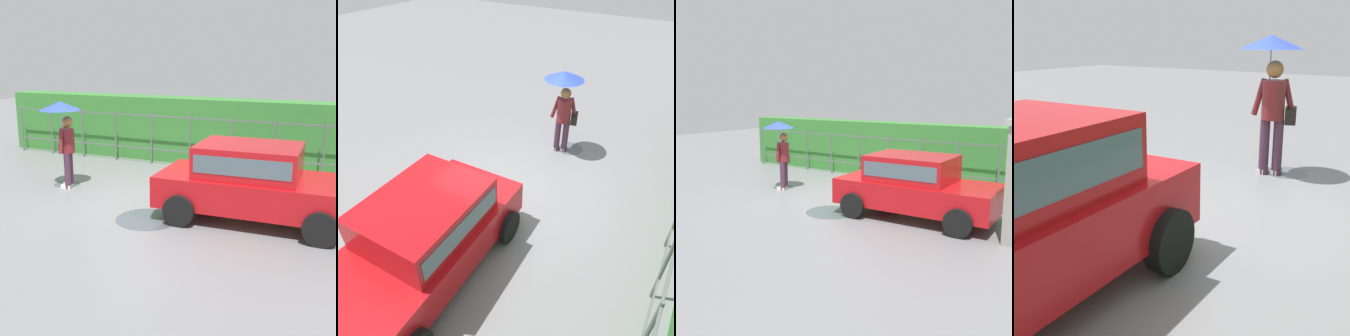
{
  "view_description": "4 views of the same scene",
  "coord_description": "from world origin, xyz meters",
  "views": [
    {
      "loc": [
        4.28,
        -8.13,
        3.09
      ],
      "look_at": [
        0.63,
        0.2,
        0.78
      ],
      "focal_mm": 47.14,
      "sensor_mm": 36.0,
      "label": 1
    },
    {
      "loc": [
        4.84,
        2.87,
        4.64
      ],
      "look_at": [
        0.24,
        0.02,
        0.7
      ],
      "focal_mm": 34.59,
      "sensor_mm": 36.0,
      "label": 2
    },
    {
      "loc": [
        6.6,
        -8.76,
        2.87
      ],
      "look_at": [
        0.38,
        0.07,
        0.94
      ],
      "focal_mm": 44.27,
      "sensor_mm": 36.0,
      "label": 3
    },
    {
      "loc": [
        4.35,
        2.87,
        2.09
      ],
      "look_at": [
        0.53,
        0.34,
        0.73
      ],
      "focal_mm": 48.48,
      "sensor_mm": 36.0,
      "label": 4
    }
  ],
  "objects": [
    {
      "name": "puddle_near",
      "position": [
        0.66,
        -0.89,
        0.0
      ],
      "size": [
        1.23,
        1.23,
        0.0
      ],
      "primitive_type": "cylinder",
      "color": "#4C545B",
      "rests_on": "ground"
    },
    {
      "name": "car",
      "position": [
        2.52,
        -0.08,
        0.8
      ],
      "size": [
        3.79,
        1.97,
        1.48
      ],
      "rotation": [
        0.0,
        0.0,
        0.04
      ],
      "color": "#B71116",
      "rests_on": "ground"
    },
    {
      "name": "puddle_far",
      "position": [
        -2.23,
        0.5,
        0.0
      ],
      "size": [
        0.66,
        0.66,
        0.0
      ],
      "primitive_type": "cylinder",
      "color": "#4C545B",
      "rests_on": "ground"
    },
    {
      "name": "ground_plane",
      "position": [
        0.0,
        0.0,
        0.0
      ],
      "size": [
        40.0,
        40.0,
        0.0
      ],
      "primitive_type": "plane",
      "color": "slate"
    },
    {
      "name": "pedestrian",
      "position": [
        -2.06,
        0.24,
        1.51
      ],
      "size": [
        0.93,
        0.93,
        2.08
      ],
      "rotation": [
        0.0,
        0.0,
        -2.82
      ],
      "color": "#47283D",
      "rests_on": "ground"
    }
  ]
}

